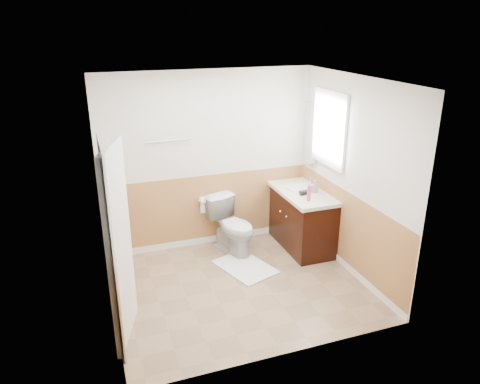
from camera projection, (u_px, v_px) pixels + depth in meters
name	position (u px, v px, depth m)	size (l,w,h in m)	color
floor	(239.00, 286.00, 5.64)	(3.00, 3.00, 0.00)	#8C7051
ceiling	(239.00, 80.00, 4.75)	(3.00, 3.00, 0.00)	white
wall_back	(208.00, 161.00, 6.34)	(3.00, 3.00, 0.00)	silver
wall_front	(288.00, 241.00, 4.05)	(3.00, 3.00, 0.00)	silver
wall_left	(103.00, 209.00, 4.73)	(3.00, 3.00, 0.00)	silver
wall_right	(353.00, 178.00, 5.67)	(3.00, 3.00, 0.00)	silver
wainscot_back	(210.00, 211.00, 6.60)	(3.00, 3.00, 0.00)	tan
wainscot_front	(284.00, 311.00, 4.33)	(3.00, 3.00, 0.00)	tan
wainscot_left	(111.00, 272.00, 4.99)	(2.60, 2.60, 0.00)	tan
wainscot_right	(347.00, 232.00, 5.93)	(2.60, 2.60, 0.00)	tan
toilet	(233.00, 226.00, 6.37)	(0.44, 0.77, 0.78)	silver
bath_mat	(245.00, 267.00, 6.06)	(0.55, 0.80, 0.02)	white
vanity_cabinet	(302.00, 221.00, 6.51)	(0.55, 1.10, 0.80)	black
vanity_knob_left	(286.00, 217.00, 6.28)	(0.03, 0.03, 0.03)	silver
vanity_knob_right	(280.00, 211.00, 6.45)	(0.03, 0.03, 0.03)	silver
countertop	(303.00, 193.00, 6.36)	(0.60, 1.15, 0.05)	silver
sink_basin	(299.00, 187.00, 6.48)	(0.36, 0.36, 0.02)	white
faucet	(310.00, 182.00, 6.52)	(0.02, 0.02, 0.14)	white
lotion_bottle	(309.00, 193.00, 5.99)	(0.05, 0.05, 0.22)	#D3366F
soap_dispenser	(315.00, 186.00, 6.29)	(0.08, 0.08, 0.18)	#8C949D
hair_dryer_body	(305.00, 192.00, 6.22)	(0.07, 0.07, 0.14)	black
hair_dryer_handle	(303.00, 195.00, 6.21)	(0.03, 0.03, 0.07)	black
mirror_panel	(311.00, 135.00, 6.52)	(0.02, 0.35, 0.90)	silver
window_frame	(329.00, 129.00, 6.00)	(0.04, 0.80, 1.00)	white
window_glass	(330.00, 129.00, 6.00)	(0.01, 0.70, 0.90)	white
door	(119.00, 246.00, 4.44)	(0.05, 0.80, 2.04)	white
door_frame	(111.00, 247.00, 4.41)	(0.02, 0.92, 2.10)	white
door_knob	(123.00, 238.00, 4.78)	(0.06, 0.06, 0.06)	silver
towel_bar	(168.00, 141.00, 6.00)	(0.02, 0.02, 0.62)	silver
tp_holder_bar	(204.00, 200.00, 6.44)	(0.02, 0.02, 0.14)	silver
tp_roll	(204.00, 200.00, 6.44)	(0.11, 0.11, 0.10)	white
tp_sheet	(204.00, 208.00, 6.48)	(0.10, 0.01, 0.16)	white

